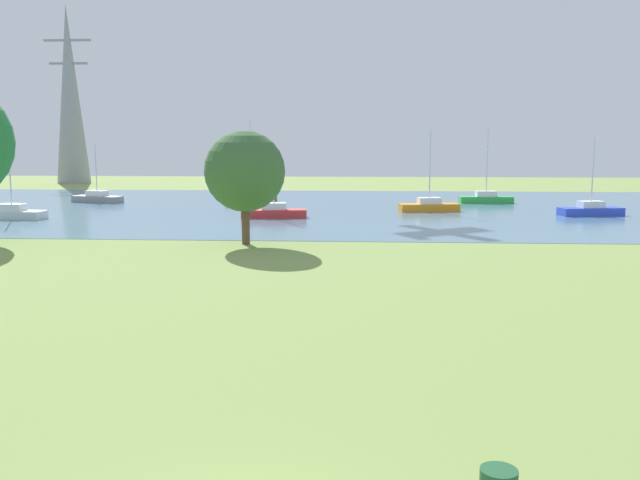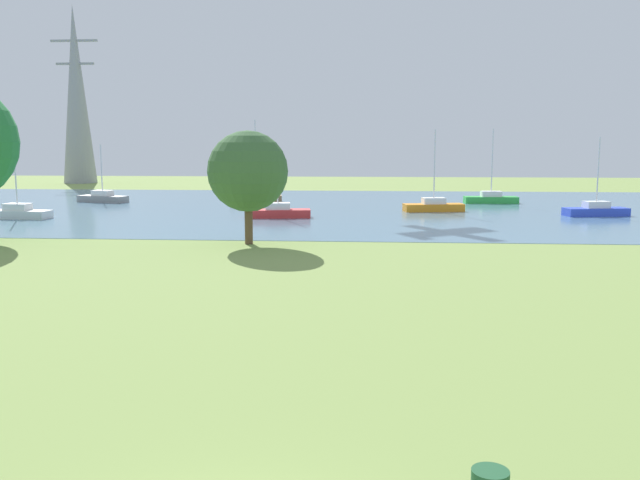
% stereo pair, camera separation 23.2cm
% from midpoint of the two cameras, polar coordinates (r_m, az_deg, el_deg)
% --- Properties ---
extents(ground_plane, '(160.00, 160.00, 0.00)m').
position_cam_midpoint_polar(ground_plane, '(30.46, 0.69, -2.33)').
color(ground_plane, '#7F994C').
extents(water_surface, '(140.00, 40.00, 0.02)m').
position_cam_midpoint_polar(water_surface, '(58.18, 2.39, 2.73)').
color(water_surface, slate).
rests_on(water_surface, ground).
extents(sailboat_white, '(4.93, 2.00, 6.14)m').
position_cam_midpoint_polar(sailboat_white, '(54.46, -23.90, 2.12)').
color(sailboat_white, white).
rests_on(sailboat_white, water_surface).
extents(sailboat_green, '(4.86, 1.72, 6.74)m').
position_cam_midpoint_polar(sailboat_green, '(64.27, 14.24, 3.41)').
color(sailboat_green, green).
rests_on(sailboat_green, water_surface).
extents(sailboat_brown, '(4.97, 2.19, 7.59)m').
position_cam_midpoint_polar(sailboat_brown, '(63.99, -5.29, 3.62)').
color(sailboat_brown, brown).
rests_on(sailboat_brown, water_surface).
extents(sailboat_blue, '(5.00, 2.42, 5.91)m').
position_cam_midpoint_polar(sailboat_blue, '(55.76, 22.24, 2.34)').
color(sailboat_blue, blue).
rests_on(sailboat_blue, water_surface).
extents(sailboat_orange, '(4.99, 2.36, 6.56)m').
position_cam_midpoint_polar(sailboat_orange, '(55.75, 9.62, 2.84)').
color(sailboat_orange, orange).
rests_on(sailboat_orange, water_surface).
extents(sailboat_gray, '(5.03, 2.85, 5.32)m').
position_cam_midpoint_polar(sailboat_gray, '(66.42, -17.66, 3.41)').
color(sailboat_gray, gray).
rests_on(sailboat_gray, water_surface).
extents(sailboat_red, '(4.96, 2.14, 5.24)m').
position_cam_midpoint_polar(sailboat_red, '(50.49, -3.43, 2.38)').
color(sailboat_red, red).
rests_on(sailboat_red, water_surface).
extents(tree_east_near, '(4.41, 4.41, 6.20)m').
position_cam_midpoint_polar(tree_east_near, '(37.31, -5.89, 5.73)').
color(tree_east_near, brown).
rests_on(tree_east_near, ground).
extents(electricity_pylon, '(6.40, 4.40, 23.70)m').
position_cam_midpoint_polar(electricity_pylon, '(99.31, -19.68, 11.39)').
color(electricity_pylon, gray).
rests_on(electricity_pylon, ground).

